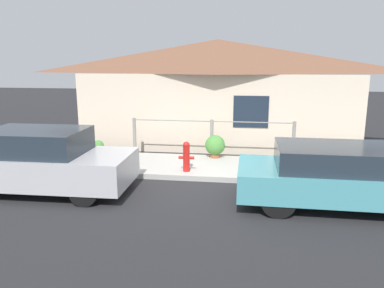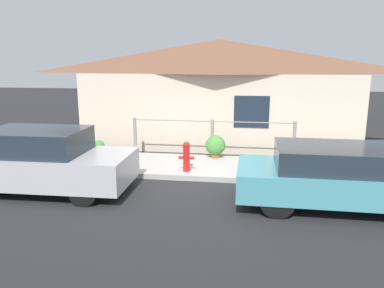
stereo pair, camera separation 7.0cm
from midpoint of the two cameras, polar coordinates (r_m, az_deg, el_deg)
The scene contains 9 objects.
ground_plane at distance 9.47m, azimuth 2.05°, elevation -5.78°, with size 60.00×60.00×0.00m, color #262628.
sidewalk at distance 10.50m, azimuth 2.74°, elevation -3.54°, with size 24.00×2.21×0.14m.
house at distance 12.88m, azimuth 4.18°, elevation 12.30°, with size 9.62×2.23×3.68m.
fence at distance 11.26m, azimuth 3.27°, elevation 1.18°, with size 4.90×0.10×1.13m.
car_left at distance 9.30m, azimuth -21.66°, elevation -2.39°, with size 4.07×1.83×1.46m.
car_right at distance 8.31m, azimuth 21.72°, elevation -4.55°, with size 4.26×1.84×1.28m.
fire_hydrant at distance 9.77m, azimuth -0.65°, elevation -1.81°, with size 0.41×0.18×0.80m.
potted_plant_near_hydrant at distance 11.19m, azimuth 3.78°, elevation -0.28°, with size 0.60×0.60×0.67m.
potted_plant_by_fence at distance 11.81m, azimuth -13.85°, elevation -0.53°, with size 0.36×0.36×0.47m.
Camera 2 is at (1.03, -8.93, 2.99)m, focal length 35.00 mm.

